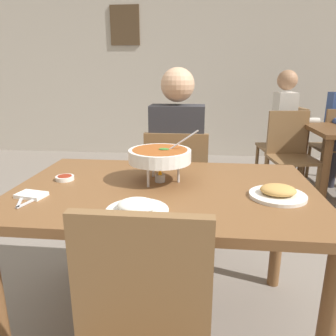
{
  "coord_description": "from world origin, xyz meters",
  "views": [
    {
      "loc": [
        0.17,
        -1.41,
        1.27
      ],
      "look_at": [
        0.0,
        0.15,
        0.81
      ],
      "focal_mm": 34.66,
      "sensor_mm": 36.0,
      "label": 1
    }
  ],
  "objects_px": {
    "chair_diner_main": "(177,185)",
    "rice_plate": "(137,208)",
    "appetizer_plate": "(278,193)",
    "sauce_dish": "(65,178)",
    "diner_main": "(177,152)",
    "chair_bg_window": "(290,150)",
    "patron_bg_left": "(287,121)",
    "chair_bg_left": "(287,141)",
    "curry_bowl": "(160,156)",
    "dining_table_main": "(165,208)"
  },
  "relations": [
    {
      "from": "diner_main",
      "to": "appetizer_plate",
      "type": "relative_size",
      "value": 5.46
    },
    {
      "from": "chair_diner_main",
      "to": "curry_bowl",
      "type": "bearing_deg",
      "value": -92.72
    },
    {
      "from": "diner_main",
      "to": "chair_bg_window",
      "type": "relative_size",
      "value": 1.46
    },
    {
      "from": "rice_plate",
      "to": "appetizer_plate",
      "type": "relative_size",
      "value": 1.0
    },
    {
      "from": "curry_bowl",
      "to": "rice_plate",
      "type": "distance_m",
      "value": 0.4
    },
    {
      "from": "dining_table_main",
      "to": "patron_bg_left",
      "type": "xyz_separation_m",
      "value": [
        1.13,
        2.42,
        0.09
      ]
    },
    {
      "from": "diner_main",
      "to": "dining_table_main",
      "type": "bearing_deg",
      "value": -90.0
    },
    {
      "from": "sauce_dish",
      "to": "appetizer_plate",
      "type": "bearing_deg",
      "value": -7.41
    },
    {
      "from": "sauce_dish",
      "to": "dining_table_main",
      "type": "bearing_deg",
      "value": -6.19
    },
    {
      "from": "chair_bg_left",
      "to": "patron_bg_left",
      "type": "xyz_separation_m",
      "value": [
        -0.03,
        -0.01,
        0.24
      ]
    },
    {
      "from": "appetizer_plate",
      "to": "sauce_dish",
      "type": "bearing_deg",
      "value": 172.59
    },
    {
      "from": "curry_bowl",
      "to": "rice_plate",
      "type": "height_order",
      "value": "curry_bowl"
    },
    {
      "from": "sauce_dish",
      "to": "chair_bg_window",
      "type": "xyz_separation_m",
      "value": [
        1.58,
        1.91,
        -0.26
      ]
    },
    {
      "from": "diner_main",
      "to": "curry_bowl",
      "type": "relative_size",
      "value": 3.94
    },
    {
      "from": "chair_bg_window",
      "to": "chair_bg_left",
      "type": "bearing_deg",
      "value": 79.48
    },
    {
      "from": "dining_table_main",
      "to": "chair_bg_window",
      "type": "bearing_deg",
      "value": 61.35
    },
    {
      "from": "dining_table_main",
      "to": "chair_bg_left",
      "type": "distance_m",
      "value": 2.7
    },
    {
      "from": "patron_bg_left",
      "to": "diner_main",
      "type": "bearing_deg",
      "value": -124.49
    },
    {
      "from": "dining_table_main",
      "to": "chair_bg_left",
      "type": "height_order",
      "value": "chair_bg_left"
    },
    {
      "from": "curry_bowl",
      "to": "patron_bg_left",
      "type": "distance_m",
      "value": 2.62
    },
    {
      "from": "dining_table_main",
      "to": "rice_plate",
      "type": "distance_m",
      "value": 0.33
    },
    {
      "from": "chair_bg_window",
      "to": "patron_bg_left",
      "type": "height_order",
      "value": "patron_bg_left"
    },
    {
      "from": "sauce_dish",
      "to": "chair_diner_main",
      "type": "bearing_deg",
      "value": 53.82
    },
    {
      "from": "appetizer_plate",
      "to": "sauce_dish",
      "type": "xyz_separation_m",
      "value": [
        -1.0,
        0.13,
        -0.01
      ]
    },
    {
      "from": "dining_table_main",
      "to": "diner_main",
      "type": "height_order",
      "value": "diner_main"
    },
    {
      "from": "dining_table_main",
      "to": "chair_bg_left",
      "type": "xyz_separation_m",
      "value": [
        1.16,
        2.44,
        -0.15
      ]
    },
    {
      "from": "chair_bg_window",
      "to": "rice_plate",
      "type": "bearing_deg",
      "value": -116.79
    },
    {
      "from": "dining_table_main",
      "to": "sauce_dish",
      "type": "height_order",
      "value": "sauce_dish"
    },
    {
      "from": "rice_plate",
      "to": "sauce_dish",
      "type": "relative_size",
      "value": 2.67
    },
    {
      "from": "chair_diner_main",
      "to": "rice_plate",
      "type": "distance_m",
      "value": 1.08
    },
    {
      "from": "rice_plate",
      "to": "chair_bg_left",
      "type": "distance_m",
      "value": 3.01
    },
    {
      "from": "diner_main",
      "to": "chair_bg_left",
      "type": "relative_size",
      "value": 1.46
    },
    {
      "from": "diner_main",
      "to": "rice_plate",
      "type": "height_order",
      "value": "diner_main"
    },
    {
      "from": "rice_plate",
      "to": "chair_bg_window",
      "type": "height_order",
      "value": "chair_bg_window"
    },
    {
      "from": "rice_plate",
      "to": "dining_table_main",
      "type": "bearing_deg",
      "value": 76.9
    },
    {
      "from": "chair_diner_main",
      "to": "curry_bowl",
      "type": "relative_size",
      "value": 2.71
    },
    {
      "from": "patron_bg_left",
      "to": "curry_bowl",
      "type": "bearing_deg",
      "value": -116.36
    },
    {
      "from": "rice_plate",
      "to": "chair_bg_left",
      "type": "height_order",
      "value": "chair_bg_left"
    },
    {
      "from": "dining_table_main",
      "to": "rice_plate",
      "type": "xyz_separation_m",
      "value": [
        -0.07,
        -0.3,
        0.12
      ]
    },
    {
      "from": "chair_diner_main",
      "to": "appetizer_plate",
      "type": "distance_m",
      "value": 1.0
    },
    {
      "from": "diner_main",
      "to": "sauce_dish",
      "type": "relative_size",
      "value": 14.56
    },
    {
      "from": "dining_table_main",
      "to": "chair_bg_left",
      "type": "relative_size",
      "value": 1.54
    },
    {
      "from": "patron_bg_left",
      "to": "appetizer_plate",
      "type": "bearing_deg",
      "value": -104.24
    },
    {
      "from": "appetizer_plate",
      "to": "patron_bg_left",
      "type": "relative_size",
      "value": 0.18
    },
    {
      "from": "chair_bg_left",
      "to": "patron_bg_left",
      "type": "relative_size",
      "value": 0.69
    },
    {
      "from": "sauce_dish",
      "to": "patron_bg_left",
      "type": "distance_m",
      "value": 2.88
    },
    {
      "from": "curry_bowl",
      "to": "chair_bg_left",
      "type": "height_order",
      "value": "curry_bowl"
    },
    {
      "from": "appetizer_plate",
      "to": "chair_bg_left",
      "type": "distance_m",
      "value": 2.61
    },
    {
      "from": "chair_bg_window",
      "to": "patron_bg_left",
      "type": "relative_size",
      "value": 0.69
    },
    {
      "from": "rice_plate",
      "to": "diner_main",
      "type": "bearing_deg",
      "value": 86.3
    }
  ]
}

